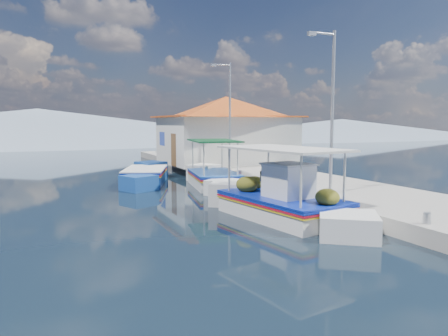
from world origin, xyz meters
name	(u,v)px	position (x,y,z in m)	size (l,w,h in m)	color
ground	(246,231)	(0.00, 0.00, 0.00)	(160.00, 160.00, 0.00)	black
quay	(298,184)	(5.90, 6.00, 0.25)	(5.00, 44.00, 0.50)	gray
bollards	(268,180)	(3.80, 5.25, 0.65)	(0.20, 17.20, 0.30)	#A5A8AD
main_caique	(281,203)	(1.84, 1.06, 0.50)	(3.03, 7.82, 2.60)	white
caique_green_canopy	(213,179)	(2.45, 8.38, 0.38)	(2.86, 6.75, 2.57)	white
caique_blue_hull	(144,177)	(-0.36, 10.96, 0.32)	(3.52, 6.24, 1.19)	#194798
harbor_building	(226,128)	(6.20, 15.00, 2.78)	(10.49, 10.49, 4.40)	white
lamp_post_near	(330,104)	(4.51, 2.00, 3.85)	(1.21, 0.14, 6.00)	#A5A8AD
lamp_post_far	(228,110)	(4.51, 11.00, 3.85)	(1.21, 0.14, 6.00)	#A5A8AD
mountain_ridge	(119,130)	(6.54, 56.00, 2.04)	(171.40, 96.00, 5.50)	gray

